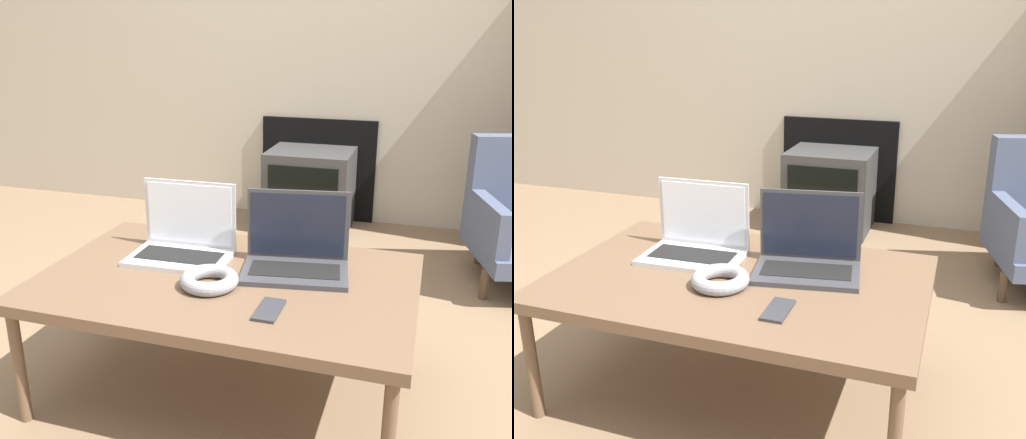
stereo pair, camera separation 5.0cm
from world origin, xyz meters
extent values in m
plane|color=#7A6047|center=(0.00, 0.00, 0.00)|extent=(14.00, 14.00, 0.00)
cube|color=black|center=(-0.10, 2.01, 0.31)|extent=(0.71, 0.03, 0.63)
cube|color=brown|center=(0.00, 0.12, 0.39)|extent=(1.16, 0.75, 0.04)
cylinder|color=brown|center=(-0.54, -0.22, 0.19)|extent=(0.04, 0.04, 0.37)
cylinder|color=brown|center=(-0.54, 0.46, 0.19)|extent=(0.04, 0.04, 0.37)
cylinder|color=brown|center=(0.54, 0.46, 0.19)|extent=(0.04, 0.04, 0.37)
cube|color=silver|center=(-0.20, 0.20, 0.42)|extent=(0.34, 0.23, 0.02)
cube|color=black|center=(-0.20, 0.20, 0.42)|extent=(0.28, 0.13, 0.00)
cube|color=silver|center=(-0.20, 0.30, 0.54)|extent=(0.33, 0.02, 0.23)
cube|color=white|center=(-0.20, 0.30, 0.54)|extent=(0.30, 0.01, 0.21)
cube|color=#38383D|center=(0.20, 0.20, 0.42)|extent=(0.36, 0.27, 0.02)
cube|color=black|center=(0.20, 0.20, 0.42)|extent=(0.30, 0.16, 0.00)
cube|color=#38383D|center=(0.18, 0.30, 0.54)|extent=(0.33, 0.06, 0.23)
cube|color=black|center=(0.18, 0.30, 0.54)|extent=(0.30, 0.05, 0.21)
torus|color=gray|center=(-0.03, 0.04, 0.43)|extent=(0.18, 0.18, 0.04)
cube|color=#333338|center=(0.19, -0.06, 0.41)|extent=(0.06, 0.13, 0.01)
cube|color=#383838|center=(-0.10, 1.79, 0.24)|extent=(0.48, 0.41, 0.47)
cube|color=black|center=(-0.10, 1.59, 0.24)|extent=(0.40, 0.01, 0.37)
cube|color=#47516B|center=(0.83, 1.23, 0.32)|extent=(0.18, 0.47, 0.20)
cylinder|color=#4C3828|center=(0.85, 1.09, 0.07)|extent=(0.04, 0.04, 0.14)
cylinder|color=#4C3828|center=(0.85, 1.51, 0.07)|extent=(0.04, 0.04, 0.14)
camera|label=1|loc=(0.58, -1.40, 1.14)|focal=40.00mm
camera|label=2|loc=(0.63, -1.39, 1.14)|focal=40.00mm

